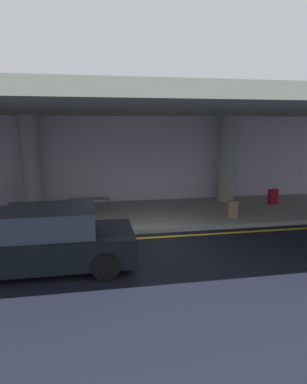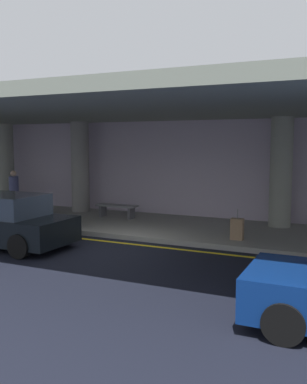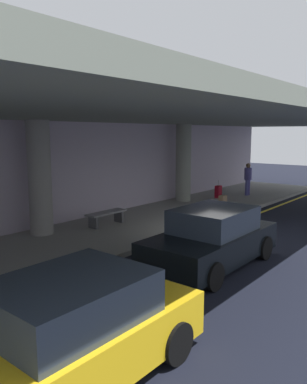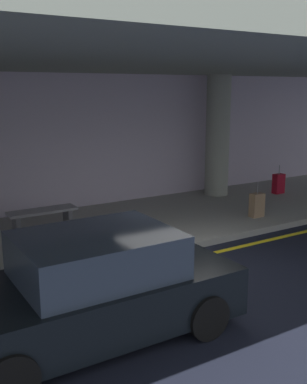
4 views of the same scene
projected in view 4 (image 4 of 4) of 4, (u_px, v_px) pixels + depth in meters
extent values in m
plane|color=black|center=(200.00, 270.00, 8.90)|extent=(60.00, 60.00, 0.00)
cube|color=gray|center=(124.00, 226.00, 11.45)|extent=(26.00, 4.20, 0.15)
cube|color=yellow|center=(182.00, 260.00, 9.39)|extent=(26.00, 0.14, 0.01)
cylinder|color=gray|center=(218.00, 136.00, 14.20)|extent=(0.73, 0.73, 3.65)
cube|color=gray|center=(132.00, 63.00, 10.19)|extent=(28.00, 13.20, 0.30)
cube|color=#B6A8BD|center=(85.00, 144.00, 12.92)|extent=(26.00, 0.30, 3.80)
cube|color=black|center=(91.00, 301.00, 6.37)|extent=(4.10, 1.80, 0.70)
cube|color=#2D3847|center=(96.00, 255.00, 6.28)|extent=(2.10, 1.60, 0.60)
cylinder|color=black|center=(144.00, 275.00, 7.82)|extent=(0.64, 0.22, 0.64)
cylinder|color=black|center=(207.00, 317.00, 6.41)|extent=(0.64, 0.22, 0.64)
cylinder|color=black|center=(10.00, 380.00, 5.02)|extent=(0.64, 0.22, 0.64)
cube|color=maroon|center=(279.00, 184.00, 14.65)|extent=(0.36, 0.22, 0.62)
cylinder|color=slate|center=(279.00, 170.00, 14.55)|extent=(0.02, 0.02, 0.28)
cube|color=#8A6C4E|center=(257.00, 205.00, 11.96)|extent=(0.36, 0.22, 0.62)
cylinder|color=slate|center=(258.00, 188.00, 11.86)|extent=(0.02, 0.02, 0.28)
cube|color=slate|center=(42.00, 211.00, 10.86)|extent=(1.60, 0.50, 0.06)
cube|color=#4C4C51|center=(16.00, 225.00, 10.59)|extent=(0.10, 0.40, 0.42)
cube|color=#4C4C51|center=(68.00, 217.00, 11.23)|extent=(0.10, 0.40, 0.42)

